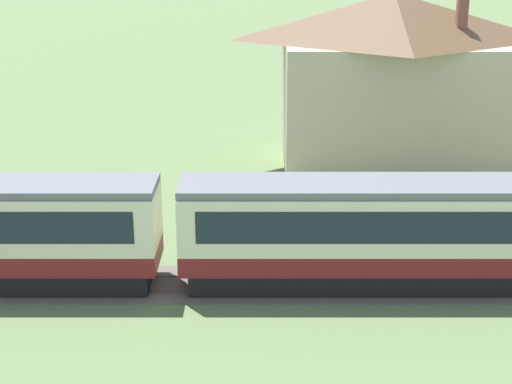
{
  "coord_description": "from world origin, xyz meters",
  "views": [
    {
      "loc": [
        -19.11,
        -28.76,
        13.16
      ],
      "look_at": [
        -19.04,
        1.18,
        3.24
      ],
      "focal_mm": 55.0,
      "sensor_mm": 36.0,
      "label": 1
    }
  ],
  "objects": [
    {
      "name": "passenger_train",
      "position": [
        -12.99,
        -0.61,
        2.34
      ],
      "size": [
        91.48,
        2.91,
        4.23
      ],
      "color": "maroon",
      "rests_on": "ground_plane"
    },
    {
      "name": "station_house_brown_roof",
      "position": [
        -11.23,
        17.09,
        5.14
      ],
      "size": [
        13.45,
        9.67,
        9.95
      ],
      "color": "beige",
      "rests_on": "ground_plane"
    },
    {
      "name": "railway_track",
      "position": [
        -10.46,
        -0.61,
        0.01
      ],
      "size": [
        130.42,
        3.6,
        0.04
      ],
      "color": "#665B51",
      "rests_on": "ground_plane"
    }
  ]
}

